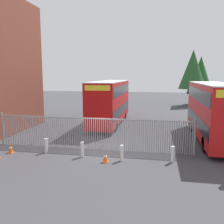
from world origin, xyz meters
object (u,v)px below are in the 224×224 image
at_px(double_decker_bus_near_gate, 213,109).
at_px(bollard_far_right, 173,154).
at_px(bollard_center_front, 82,150).
at_px(bollard_near_left, 46,146).
at_px(traffic_cone_by_gate, 105,157).
at_px(bollard_near_right, 122,153).
at_px(double_decker_bus_behind_fence_left, 110,101).
at_px(traffic_cone_mid_forecourt, 11,149).

distance_m(double_decker_bus_near_gate, bollard_far_right, 6.88).
height_order(bollard_center_front, bollard_far_right, same).
relative_size(bollard_near_left, traffic_cone_by_gate, 1.61).
bearing_deg(bollard_center_front, bollard_far_right, 0.68).
xyz_separation_m(bollard_far_right, traffic_cone_by_gate, (-3.86, -0.69, -0.19)).
xyz_separation_m(bollard_center_front, bollard_near_right, (2.50, -0.23, 0.00)).
bearing_deg(bollard_center_front, traffic_cone_by_gate, -21.51).
xyz_separation_m(double_decker_bus_near_gate, bollard_center_front, (-8.74, -5.78, -1.95)).
height_order(bollard_near_right, bollard_far_right, same).
distance_m(bollard_center_front, bollard_near_right, 2.51).
distance_m(bollard_near_left, traffic_cone_by_gate, 4.29).
distance_m(double_decker_bus_near_gate, double_decker_bus_behind_fence_left, 10.30).
xyz_separation_m(traffic_cone_by_gate, traffic_cone_mid_forecourt, (-6.43, 0.56, 0.00)).
relative_size(double_decker_bus_near_gate, bollard_near_left, 11.38).
xyz_separation_m(double_decker_bus_near_gate, bollard_near_right, (-6.24, -6.01, -1.95)).
xyz_separation_m(double_decker_bus_near_gate, bollard_far_right, (-3.29, -5.72, -1.95)).
relative_size(double_decker_bus_behind_fence_left, traffic_cone_mid_forecourt, 18.32).
relative_size(bollard_far_right, traffic_cone_mid_forecourt, 1.61).
distance_m(double_decker_bus_behind_fence_left, bollard_center_front, 10.86).
xyz_separation_m(double_decker_bus_behind_fence_left, bollard_far_right, (5.77, -10.61, -1.95)).
relative_size(bollard_center_front, bollard_near_right, 1.00).
bearing_deg(traffic_cone_mid_forecourt, bollard_far_right, 0.74).
bearing_deg(bollard_near_right, double_decker_bus_behind_fence_left, 104.54).
distance_m(bollard_near_right, traffic_cone_mid_forecourt, 7.34).
xyz_separation_m(bollard_center_front, traffic_cone_by_gate, (1.59, -0.63, -0.19)).
bearing_deg(bollard_near_left, traffic_cone_by_gate, -13.87).
xyz_separation_m(double_decker_bus_near_gate, traffic_cone_mid_forecourt, (-13.58, -5.85, -2.13)).
bearing_deg(traffic_cone_mid_forecourt, double_decker_bus_near_gate, 23.30).
bearing_deg(bollard_near_right, traffic_cone_by_gate, -156.52).
xyz_separation_m(bollard_near_right, bollard_far_right, (2.95, 0.29, 0.00)).
relative_size(bollard_center_front, traffic_cone_by_gate, 1.61).
height_order(bollard_near_left, bollard_center_front, same).
relative_size(double_decker_bus_near_gate, traffic_cone_mid_forecourt, 18.32).
bearing_deg(bollard_far_right, traffic_cone_by_gate, -169.87).
distance_m(bollard_near_left, bollard_near_right, 5.12).
bearing_deg(traffic_cone_by_gate, bollard_far_right, 10.13).
height_order(bollard_near_right, traffic_cone_mid_forecourt, bollard_near_right).
height_order(double_decker_bus_near_gate, bollard_far_right, double_decker_bus_near_gate).
bearing_deg(double_decker_bus_near_gate, traffic_cone_by_gate, -138.15).
relative_size(bollard_near_right, bollard_far_right, 1.00).
xyz_separation_m(double_decker_bus_near_gate, double_decker_bus_behind_fence_left, (-9.07, 4.89, 0.00)).
height_order(double_decker_bus_near_gate, double_decker_bus_behind_fence_left, same).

